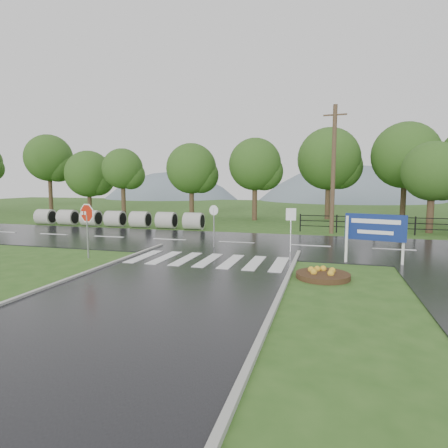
% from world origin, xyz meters
% --- Properties ---
extents(ground, '(120.00, 120.00, 0.00)m').
position_xyz_m(ground, '(0.00, 0.00, 0.00)').
color(ground, '#2D541C').
rests_on(ground, ground).
extents(main_road, '(90.00, 8.00, 0.04)m').
position_xyz_m(main_road, '(0.00, 10.00, 0.00)').
color(main_road, black).
rests_on(main_road, ground).
extents(walkway, '(2.20, 11.00, 0.04)m').
position_xyz_m(walkway, '(8.50, 4.00, 0.00)').
color(walkway, black).
rests_on(walkway, ground).
extents(crosswalk, '(6.50, 2.80, 0.02)m').
position_xyz_m(crosswalk, '(0.00, 5.00, 0.06)').
color(crosswalk, silver).
rests_on(crosswalk, ground).
extents(curb_right, '(0.15, 24.00, 0.12)m').
position_xyz_m(curb_right, '(3.55, -4.00, 0.00)').
color(curb_right, '#A3A39B').
rests_on(curb_right, ground).
extents(fence_west, '(9.58, 0.08, 1.20)m').
position_xyz_m(fence_west, '(7.75, 16.00, 0.72)').
color(fence_west, black).
rests_on(fence_west, ground).
extents(hills, '(102.00, 48.00, 48.00)m').
position_xyz_m(hills, '(3.49, 65.00, -15.54)').
color(hills, slate).
rests_on(hills, ground).
extents(treeline, '(83.20, 5.20, 10.00)m').
position_xyz_m(treeline, '(1.00, 24.00, 0.00)').
color(treeline, '#254A17').
rests_on(treeline, ground).
extents(culvert_pipes, '(13.90, 1.20, 1.20)m').
position_xyz_m(culvert_pipes, '(-10.65, 15.00, 0.60)').
color(culvert_pipes, '#9E9B93').
rests_on(culvert_pipes, ground).
extents(stop_sign, '(1.11, 0.31, 2.56)m').
position_xyz_m(stop_sign, '(-5.33, 4.26, 1.79)').
color(stop_sign, '#939399').
rests_on(stop_sign, ground).
extents(estate_billboard, '(2.30, 0.61, 2.06)m').
position_xyz_m(estate_billboard, '(6.67, 6.30, 1.42)').
color(estate_billboard, silver).
rests_on(estate_billboard, ground).
extents(flower_bed, '(1.86, 1.86, 0.37)m').
position_xyz_m(flower_bed, '(4.72, 3.43, 0.14)').
color(flower_bed, '#332111').
rests_on(flower_bed, ground).
extents(reg_sign_small, '(0.47, 0.07, 2.12)m').
position_xyz_m(reg_sign_small, '(3.14, 7.99, 1.50)').
color(reg_sign_small, '#939399').
rests_on(reg_sign_small, ground).
extents(reg_sign_round, '(0.50, 0.14, 2.18)m').
position_xyz_m(reg_sign_round, '(-0.73, 8.17, 1.39)').
color(reg_sign_round, '#939399').
rests_on(reg_sign_round, ground).
extents(utility_pole_east, '(1.46, 0.27, 8.22)m').
position_xyz_m(utility_pole_east, '(5.05, 15.50, 4.18)').
color(utility_pole_east, '#473523').
rests_on(utility_pole_east, ground).
extents(entrance_tree_left, '(3.86, 3.86, 5.98)m').
position_xyz_m(entrance_tree_left, '(11.28, 17.50, 4.03)').
color(entrance_tree_left, '#3D2B1C').
rests_on(entrance_tree_left, ground).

